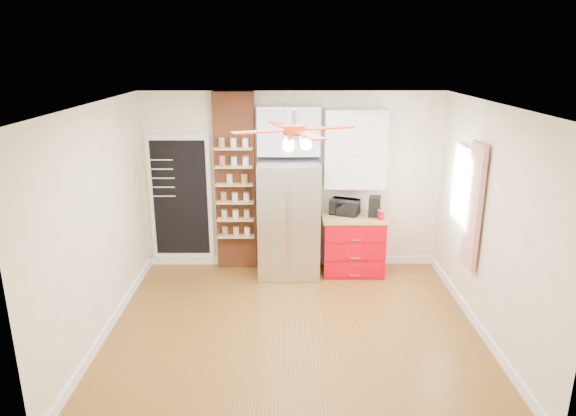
{
  "coord_description": "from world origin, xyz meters",
  "views": [
    {
      "loc": [
        -0.1,
        -5.57,
        3.25
      ],
      "look_at": [
        -0.07,
        0.9,
        1.27
      ],
      "focal_mm": 32.0,
      "sensor_mm": 36.0,
      "label": 1
    }
  ],
  "objects_px": {
    "red_cabinet": "(353,244)",
    "ceiling_fan": "(294,130)",
    "toaster_oven": "(345,207)",
    "coffee_maker": "(375,206)",
    "pantry_jar_oats": "(230,179)",
    "canister_left": "(381,215)",
    "fridge": "(289,219)"
  },
  "relations": [
    {
      "from": "fridge",
      "to": "toaster_oven",
      "type": "bearing_deg",
      "value": 8.9
    },
    {
      "from": "canister_left",
      "to": "pantry_jar_oats",
      "type": "distance_m",
      "value": 2.28
    },
    {
      "from": "ceiling_fan",
      "to": "toaster_oven",
      "type": "relative_size",
      "value": 3.37
    },
    {
      "from": "fridge",
      "to": "coffee_maker",
      "type": "relative_size",
      "value": 5.95
    },
    {
      "from": "red_cabinet",
      "to": "ceiling_fan",
      "type": "bearing_deg",
      "value": -118.71
    },
    {
      "from": "ceiling_fan",
      "to": "coffee_maker",
      "type": "height_order",
      "value": "ceiling_fan"
    },
    {
      "from": "fridge",
      "to": "ceiling_fan",
      "type": "relative_size",
      "value": 1.25
    },
    {
      "from": "fridge",
      "to": "red_cabinet",
      "type": "bearing_deg",
      "value": 2.95
    },
    {
      "from": "canister_left",
      "to": "pantry_jar_oats",
      "type": "relative_size",
      "value": 0.96
    },
    {
      "from": "fridge",
      "to": "red_cabinet",
      "type": "relative_size",
      "value": 1.86
    },
    {
      "from": "coffee_maker",
      "to": "pantry_jar_oats",
      "type": "xyz_separation_m",
      "value": [
        -2.15,
        0.11,
        0.39
      ]
    },
    {
      "from": "canister_left",
      "to": "toaster_oven",
      "type": "bearing_deg",
      "value": 153.23
    },
    {
      "from": "ceiling_fan",
      "to": "coffee_maker",
      "type": "xyz_separation_m",
      "value": [
        1.22,
        1.68,
        -1.38
      ]
    },
    {
      "from": "fridge",
      "to": "toaster_oven",
      "type": "relative_size",
      "value": 4.22
    },
    {
      "from": "fridge",
      "to": "canister_left",
      "type": "bearing_deg",
      "value": -5.26
    },
    {
      "from": "red_cabinet",
      "to": "coffee_maker",
      "type": "height_order",
      "value": "coffee_maker"
    },
    {
      "from": "ceiling_fan",
      "to": "toaster_oven",
      "type": "bearing_deg",
      "value": 65.95
    },
    {
      "from": "coffee_maker",
      "to": "pantry_jar_oats",
      "type": "height_order",
      "value": "pantry_jar_oats"
    },
    {
      "from": "red_cabinet",
      "to": "pantry_jar_oats",
      "type": "distance_m",
      "value": 2.1
    },
    {
      "from": "canister_left",
      "to": "ceiling_fan",
      "type": "bearing_deg",
      "value": -130.57
    },
    {
      "from": "pantry_jar_oats",
      "to": "fridge",
      "type": "bearing_deg",
      "value": -10.67
    },
    {
      "from": "toaster_oven",
      "to": "coffee_maker",
      "type": "xyz_separation_m",
      "value": [
        0.44,
        -0.08,
        0.03
      ]
    },
    {
      "from": "toaster_oven",
      "to": "coffee_maker",
      "type": "relative_size",
      "value": 1.41
    },
    {
      "from": "ceiling_fan",
      "to": "canister_left",
      "type": "bearing_deg",
      "value": 49.43
    },
    {
      "from": "coffee_maker",
      "to": "toaster_oven",
      "type": "bearing_deg",
      "value": -177.08
    },
    {
      "from": "toaster_oven",
      "to": "pantry_jar_oats",
      "type": "xyz_separation_m",
      "value": [
        -1.71,
        0.03,
        0.43
      ]
    },
    {
      "from": "coffee_maker",
      "to": "pantry_jar_oats",
      "type": "relative_size",
      "value": 2.13
    },
    {
      "from": "red_cabinet",
      "to": "coffee_maker",
      "type": "relative_size",
      "value": 3.2
    },
    {
      "from": "ceiling_fan",
      "to": "canister_left",
      "type": "height_order",
      "value": "ceiling_fan"
    },
    {
      "from": "fridge",
      "to": "ceiling_fan",
      "type": "xyz_separation_m",
      "value": [
        0.05,
        -1.63,
        1.55
      ]
    },
    {
      "from": "red_cabinet",
      "to": "canister_left",
      "type": "xyz_separation_m",
      "value": [
        0.37,
        -0.17,
        0.51
      ]
    },
    {
      "from": "toaster_oven",
      "to": "ceiling_fan",
      "type": "bearing_deg",
      "value": -91.75
    }
  ]
}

